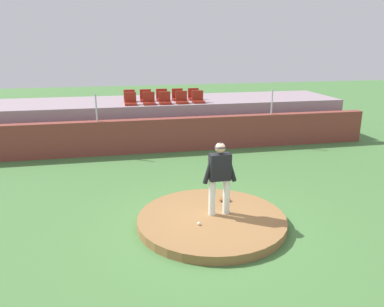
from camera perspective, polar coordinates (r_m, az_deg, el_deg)
The scene contains 19 objects.
ground_plane at distance 9.21m, azimuth 2.93°, elevation -10.59°, with size 60.00×60.00×0.00m, color #46763B.
pitchers_mound at distance 9.16m, azimuth 2.94°, elevation -10.01°, with size 3.52×3.52×0.21m, color olive.
pitcher at distance 8.87m, azimuth 4.18°, elevation -2.92°, with size 0.83×0.29×1.79m.
baseball at distance 8.71m, azimuth 1.05°, elevation -10.44°, with size 0.07×0.07×0.07m, color white.
fielding_glove at distance 9.94m, azimuth 4.94°, elevation -6.84°, with size 0.30×0.20×0.11m, color brown.
brick_barrier at distance 14.97m, azimuth -3.30°, elevation 2.83°, with size 16.54×0.40×1.32m, color brown.
fence_post_left at distance 14.59m, azimuth -14.16°, elevation 6.69°, with size 0.06×0.06×1.02m, color silver.
fence_post_right at distance 15.89m, azimuth 11.89°, elevation 7.61°, with size 0.06×0.06×1.02m, color silver.
bleacher_platform at distance 17.24m, azimuth -4.51°, elevation 5.27°, with size 15.75×3.41×1.69m, color gray.
stadium_chair_0 at distance 15.81m, azimuth -9.21°, elevation 7.78°, with size 0.48×0.44×0.50m.
stadium_chair_1 at distance 15.81m, azimuth -6.46°, elevation 7.89°, with size 0.48×0.44×0.50m.
stadium_chair_2 at distance 15.88m, azimuth -4.08°, elevation 7.99°, with size 0.48×0.44×0.50m.
stadium_chair_3 at distance 16.01m, azimuth -1.55°, elevation 8.09°, with size 0.48×0.44×0.50m.
stadium_chair_4 at distance 16.18m, azimuth 0.90°, elevation 8.18°, with size 0.48×0.44×0.50m.
stadium_chair_5 at distance 16.68m, azimuth -9.34°, elevation 8.22°, with size 0.48×0.44×0.50m.
stadium_chair_6 at distance 16.69m, azimuth -6.95°, elevation 8.32°, with size 0.48×0.44×0.50m.
stadium_chair_7 at distance 16.81m, azimuth -4.53°, elevation 8.45°, with size 0.48×0.44×0.50m.
stadium_chair_8 at distance 16.88m, azimuth -2.16°, elevation 8.52°, with size 0.48×0.44×0.50m.
stadium_chair_9 at distance 17.01m, azimuth 0.26°, elevation 8.60°, with size 0.48×0.44×0.50m.
Camera 1 is at (-2.13, -7.92, 4.19)m, focal length 35.58 mm.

